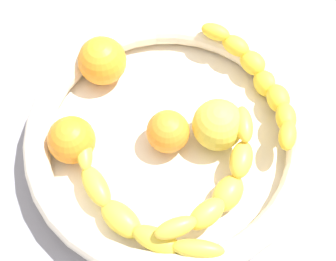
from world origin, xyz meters
The scene contains 9 objects.
kitchen_counter centered at (0.00, 0.00, 1.50)cm, with size 120.00×120.00×3.00cm, color gray.
fruit_bowl centered at (0.00, 0.00, 5.75)cm, with size 36.07×36.07×5.35cm.
banana_draped_left centered at (-12.87, -6.02, 8.01)cm, with size 10.72×20.61×5.38cm.
banana_draped_right centered at (5.73, 9.44, 7.43)cm, with size 16.52×18.15×4.13cm.
banana_arching_top centered at (-5.48, 7.81, 8.10)cm, with size 13.61×16.02×5.52cm.
orange_front centered at (11.82, 0.43, 8.07)cm, with size 5.91×5.91×5.91cm, color orange.
orange_mid_left centered at (0.30, 0.34, 7.82)cm, with size 5.42×5.42×5.42cm, color orange.
orange_mid_right centered at (7.51, -11.22, 8.34)cm, with size 6.45×6.45×6.45cm, color orange.
apple_yellow centered at (-6.20, 0.30, 8.35)cm, with size 6.47×6.47×6.47cm, color #E0CC45.
Camera 1 is at (3.21, 29.32, 63.10)cm, focal length 54.40 mm.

